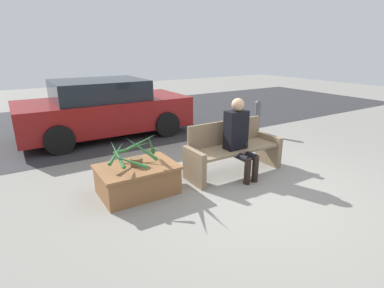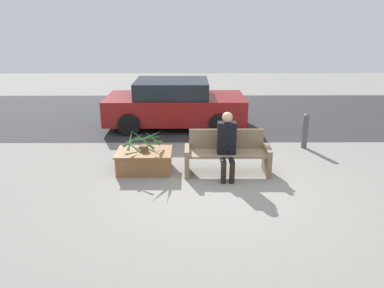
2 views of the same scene
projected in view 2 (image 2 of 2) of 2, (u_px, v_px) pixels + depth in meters
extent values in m
plane|color=gray|center=(219.00, 187.00, 7.00)|extent=(30.00, 30.00, 0.00)
cube|color=#2D2D30|center=(206.00, 114.00, 12.34)|extent=(20.00, 6.00, 0.01)
cube|color=#7A664C|center=(187.00, 161.00, 7.53)|extent=(0.09, 0.57, 0.56)
cube|color=#7A664C|center=(267.00, 161.00, 7.54)|extent=(0.09, 0.57, 0.56)
cube|color=#7A664C|center=(227.00, 153.00, 7.48)|extent=(1.52, 0.52, 0.04)
cube|color=#7A664C|center=(226.00, 139.00, 7.66)|extent=(1.52, 0.04, 0.41)
cube|color=black|center=(227.00, 138.00, 7.33)|extent=(0.36, 0.22, 0.64)
sphere|color=tan|center=(227.00, 117.00, 7.18)|extent=(0.21, 0.21, 0.21)
cylinder|color=black|center=(223.00, 159.00, 7.25)|extent=(0.11, 0.42, 0.11)
cylinder|color=black|center=(231.00, 159.00, 7.26)|extent=(0.11, 0.42, 0.11)
cylinder|color=black|center=(224.00, 173.00, 7.12)|extent=(0.10, 0.10, 0.44)
cylinder|color=black|center=(232.00, 172.00, 7.12)|extent=(0.10, 0.10, 0.44)
cube|color=black|center=(227.00, 152.00, 7.18)|extent=(0.07, 0.09, 0.12)
cube|color=brown|center=(145.00, 161.00, 7.70)|extent=(1.08, 0.74, 0.43)
cube|color=brown|center=(144.00, 152.00, 7.64)|extent=(1.13, 0.79, 0.04)
cylinder|color=brown|center=(144.00, 148.00, 7.62)|extent=(0.18, 0.18, 0.12)
cone|color=#2D6B33|center=(157.00, 142.00, 7.51)|extent=(0.19, 0.57, 0.24)
cone|color=#2D6B33|center=(152.00, 136.00, 7.75)|extent=(0.48, 0.35, 0.33)
cone|color=#2D6B33|center=(148.00, 138.00, 7.84)|extent=(0.59, 0.17, 0.18)
cone|color=#2D6B33|center=(134.00, 140.00, 7.74)|extent=(0.40, 0.50, 0.18)
cone|color=#2D6B33|center=(130.00, 140.00, 7.56)|extent=(0.06, 0.57, 0.27)
cone|color=#2D6B33|center=(132.00, 145.00, 7.39)|extent=(0.44, 0.47, 0.18)
cone|color=#2D6B33|center=(142.00, 140.00, 7.32)|extent=(0.48, 0.07, 0.43)
cone|color=#2D6B33|center=(152.00, 138.00, 7.43)|extent=(0.30, 0.44, 0.43)
cube|color=maroon|center=(175.00, 108.00, 10.74)|extent=(3.91, 1.80, 0.70)
cube|color=black|center=(172.00, 88.00, 10.55)|extent=(2.03, 1.66, 0.45)
cylinder|color=black|center=(220.00, 125.00, 9.97)|extent=(0.60, 0.18, 0.60)
cylinder|color=black|center=(215.00, 109.00, 11.68)|extent=(0.60, 0.18, 0.60)
cylinder|color=black|center=(129.00, 125.00, 9.96)|extent=(0.60, 0.18, 0.60)
cylinder|color=black|center=(138.00, 109.00, 11.66)|extent=(0.60, 0.18, 0.60)
cylinder|color=#4C4C51|center=(305.00, 133.00, 9.02)|extent=(0.13, 0.13, 0.74)
sphere|color=#4C4C51|center=(307.00, 117.00, 8.89)|extent=(0.14, 0.14, 0.14)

